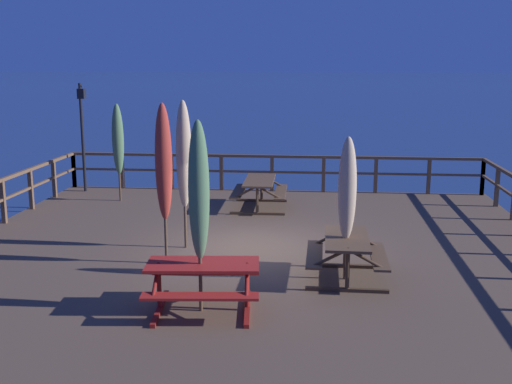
{
  "coord_description": "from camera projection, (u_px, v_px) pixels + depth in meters",
  "views": [
    {
      "loc": [
        1.28,
        -12.48,
        4.47
      ],
      "look_at": [
        0.0,
        0.91,
        1.69
      ],
      "focal_mm": 44.04,
      "sensor_mm": 36.0,
      "label": 1
    }
  ],
  "objects": [
    {
      "name": "picnic_table_back_right",
      "position": [
        260.0,
        187.0,
        16.54
      ],
      "size": [
        1.43,
        1.95,
        0.78
      ],
      "color": "brown",
      "rests_on": "wooden_deck"
    },
    {
      "name": "lamp_post_hooked",
      "position": [
        82.0,
        121.0,
        18.22
      ],
      "size": [
        0.37,
        0.64,
        3.2
      ],
      "color": "black",
      "rests_on": "wooden_deck"
    },
    {
      "name": "patio_umbrella_tall_mid_right",
      "position": [
        118.0,
        140.0,
        17.19
      ],
      "size": [
        0.32,
        0.32,
        2.69
      ],
      "color": "#4C3828",
      "rests_on": "wooden_deck"
    },
    {
      "name": "patio_umbrella_short_back",
      "position": [
        199.0,
        192.0,
        9.37
      ],
      "size": [
        0.32,
        0.32,
        2.97
      ],
      "color": "#4C3828",
      "rests_on": "wooden_deck"
    },
    {
      "name": "picnic_table_front_left",
      "position": [
        347.0,
        249.0,
        11.07
      ],
      "size": [
        1.42,
        1.66,
        0.78
      ],
      "color": "brown",
      "rests_on": "wooden_deck"
    },
    {
      "name": "picnic_table_mid_left",
      "position": [
        203.0,
        276.0,
        9.65
      ],
      "size": [
        1.84,
        1.55,
        0.78
      ],
      "color": "maroon",
      "rests_on": "wooden_deck"
    },
    {
      "name": "patio_umbrella_tall_back_right",
      "position": [
        347.0,
        190.0,
        10.85
      ],
      "size": [
        0.32,
        0.32,
        2.55
      ],
      "color": "#4C3828",
      "rests_on": "wooden_deck"
    },
    {
      "name": "patio_umbrella_tall_back_left",
      "position": [
        184.0,
        155.0,
        12.69
      ],
      "size": [
        0.32,
        0.32,
        3.06
      ],
      "color": "#4C3828",
      "rests_on": "wooden_deck"
    },
    {
      "name": "wooden_deck",
      "position": [
        252.0,
        264.0,
        13.12
      ],
      "size": [
        12.55,
        12.18,
        0.69
      ],
      "primitive_type": "cube",
      "color": "brown",
      "rests_on": "ground"
    },
    {
      "name": "ground_plane",
      "position": [
        252.0,
        279.0,
        13.19
      ],
      "size": [
        600.0,
        600.0,
        0.0
      ],
      "primitive_type": "plane",
      "color": "navy"
    },
    {
      "name": "patio_umbrella_short_mid",
      "position": [
        164.0,
        163.0,
        11.66
      ],
      "size": [
        0.32,
        0.32,
        3.07
      ],
      "color": "#4C3828",
      "rests_on": "wooden_deck"
    },
    {
      "name": "railing_waterside_far",
      "position": [
        272.0,
        167.0,
        18.7
      ],
      "size": [
        12.35,
        0.1,
        1.09
      ],
      "color": "brown",
      "rests_on": "wooden_deck"
    }
  ]
}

